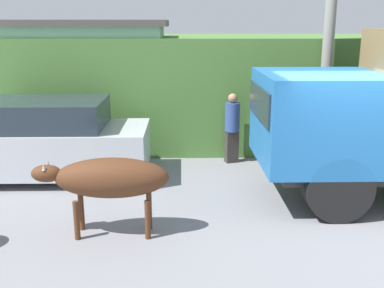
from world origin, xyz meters
name	(u,v)px	position (x,y,z in m)	size (l,w,h in m)	color
ground_plane	(350,216)	(0.00, 0.00, 0.00)	(60.00, 60.00, 0.00)	gray
hillside_embankment	(279,85)	(0.00, 6.38, 1.48)	(32.00, 5.47, 2.97)	#4C7A38
building_backdrop	(80,84)	(-5.74, 5.01, 1.72)	(4.80, 2.70, 3.40)	#8CC69E
brown_cow	(109,179)	(-4.13, -0.58, 0.95)	(2.16, 0.64, 1.29)	#512D19
parked_suv	(44,141)	(-5.99, 2.26, 0.83)	(4.55, 1.89, 1.73)	silver
pedestrian_on_hill	(232,125)	(-1.76, 3.29, 0.93)	(0.44, 0.44, 1.71)	#38332D
utility_pole	(330,23)	(0.47, 3.39, 3.33)	(0.90, 0.26, 6.47)	gray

